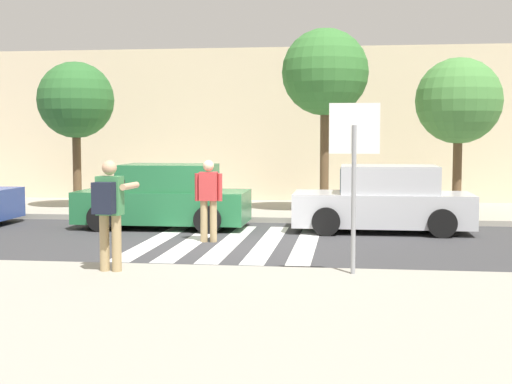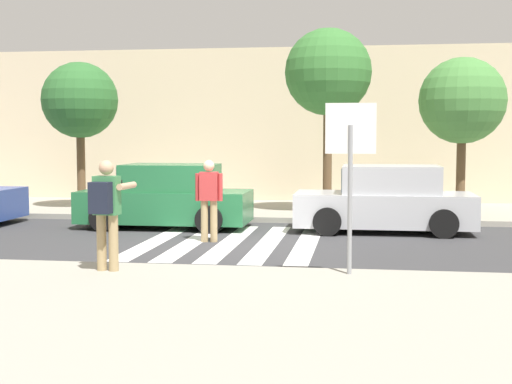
{
  "view_description": "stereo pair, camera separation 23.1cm",
  "coord_description": "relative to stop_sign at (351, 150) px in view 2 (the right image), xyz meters",
  "views": [
    {
      "loc": [
        2.46,
        -14.47,
        2.25
      ],
      "look_at": [
        0.6,
        -0.2,
        1.1
      ],
      "focal_mm": 50.0,
      "sensor_mm": 36.0,
      "label": 1
    },
    {
      "loc": [
        2.69,
        -14.43,
        2.25
      ],
      "look_at": [
        0.6,
        -0.2,
        1.1
      ],
      "focal_mm": 50.0,
      "sensor_mm": 36.0,
      "label": 2
    }
  ],
  "objects": [
    {
      "name": "parked_car_green",
      "position": [
        -4.5,
        5.92,
        -1.3
      ],
      "size": [
        4.1,
        1.92,
        1.55
      ],
      "color": "#236B3D",
      "rests_on": "ground"
    },
    {
      "name": "pedestrian_crossing",
      "position": [
        -3.0,
        3.8,
        -1.05
      ],
      "size": [
        0.58,
        0.26,
        1.72
      ],
      "color": "tan",
      "rests_on": "ground"
    },
    {
      "name": "street_tree_center",
      "position": [
        -0.74,
        8.5,
        1.88
      ],
      "size": [
        2.33,
        2.33,
        4.96
      ],
      "color": "brown",
      "rests_on": "sidewalk_far"
    },
    {
      "name": "parked_car_silver",
      "position": [
        0.74,
        5.92,
        -1.3
      ],
      "size": [
        4.1,
        1.92,
        1.55
      ],
      "color": "#B7BABF",
      "rests_on": "ground"
    },
    {
      "name": "crosswalk_stripe_4",
      "position": [
        -0.94,
        3.82,
        -2.02
      ],
      "size": [
        0.44,
        5.2,
        0.01
      ],
      "primitive_type": "cube",
      "color": "silver",
      "rests_on": "ground"
    },
    {
      "name": "crosswalk_stripe_2",
      "position": [
        -2.54,
        3.82,
        -2.02
      ],
      "size": [
        0.44,
        5.2,
        0.01
      ],
      "primitive_type": "cube",
      "color": "silver",
      "rests_on": "ground"
    },
    {
      "name": "building_facade_far",
      "position": [
        -2.54,
        14.02,
        0.5
      ],
      "size": [
        56.0,
        4.0,
        5.05
      ],
      "primitive_type": "cube",
      "color": "beige",
      "rests_on": "ground"
    },
    {
      "name": "sidewalk_far",
      "position": [
        -2.54,
        9.62,
        -1.96
      ],
      "size": [
        60.0,
        4.8,
        0.14
      ],
      "primitive_type": "cube",
      "color": "#9E998C",
      "rests_on": "ground"
    },
    {
      "name": "ground_plane",
      "position": [
        -2.54,
        3.62,
        -2.03
      ],
      "size": [
        120.0,
        120.0,
        0.0
      ],
      "primitive_type": "plane",
      "color": "#38383A"
    },
    {
      "name": "crosswalk_stripe_1",
      "position": [
        -3.34,
        3.82,
        -2.02
      ],
      "size": [
        0.44,
        5.2,
        0.01
      ],
      "primitive_type": "cube",
      "color": "silver",
      "rests_on": "ground"
    },
    {
      "name": "crosswalk_stripe_0",
      "position": [
        -4.14,
        3.82,
        -2.02
      ],
      "size": [
        0.44,
        5.2,
        0.01
      ],
      "primitive_type": "cube",
      "color": "silver",
      "rests_on": "ground"
    },
    {
      "name": "street_tree_east",
      "position": [
        2.78,
        8.6,
        1.11
      ],
      "size": [
        2.27,
        2.27,
        4.15
      ],
      "color": "brown",
      "rests_on": "sidewalk_far"
    },
    {
      "name": "crosswalk_stripe_3",
      "position": [
        -1.74,
        3.82,
        -2.02
      ],
      "size": [
        0.44,
        5.2,
        0.01
      ],
      "primitive_type": "cube",
      "color": "silver",
      "rests_on": "ground"
    },
    {
      "name": "stop_sign",
      "position": [
        0.0,
        0.0,
        0.0
      ],
      "size": [
        0.76,
        0.08,
        2.59
      ],
      "color": "gray",
      "rests_on": "sidewalk_near"
    },
    {
      "name": "photographer_with_backpack",
      "position": [
        -3.74,
        -0.31,
        -0.86
      ],
      "size": [
        0.62,
        0.87,
        1.72
      ],
      "color": "tan",
      "rests_on": "sidewalk_near"
    },
    {
      "name": "street_tree_west",
      "position": [
        -7.82,
        8.73,
        1.2
      ],
      "size": [
        2.17,
        2.17,
        4.2
      ],
      "color": "brown",
      "rests_on": "sidewalk_far"
    },
    {
      "name": "sidewalk_near",
      "position": [
        -2.54,
        -2.58,
        -1.96
      ],
      "size": [
        60.0,
        6.0,
        0.14
      ],
      "primitive_type": "cube",
      "color": "#9E998C",
      "rests_on": "ground"
    }
  ]
}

